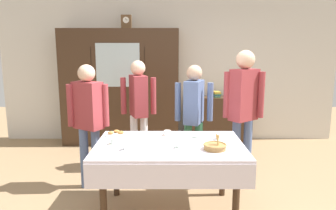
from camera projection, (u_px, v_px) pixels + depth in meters
The scene contains 22 objects.
ground_plane at pixel (168, 202), 3.70m from camera, with size 12.00×12.00×0.00m, color #997A56.
back_wall at pixel (167, 71), 6.06m from camera, with size 6.40×0.10×2.70m, color silver.
dining_table at pixel (168, 154), 3.35m from camera, with size 1.58×1.05×0.77m.
wall_cabinet at pixel (119, 87), 5.82m from camera, with size 2.14×0.46×2.12m.
mantel_clock at pixel (125, 22), 5.61m from camera, with size 0.18×0.11×0.24m.
bookshelf_low at pixel (215, 120), 5.99m from camera, with size 1.16×0.35×0.87m.
book_stack at pixel (215, 94), 5.90m from camera, with size 0.15×0.22×0.10m.
tea_cup_near_left at pixel (113, 142), 3.34m from camera, with size 0.13×0.13×0.06m.
tea_cup_center at pixel (197, 136), 3.57m from camera, with size 0.13×0.13×0.06m.
tea_cup_back_edge at pixel (218, 137), 3.51m from camera, with size 0.13×0.13×0.06m.
tea_cup_mid_right at pixel (125, 148), 3.15m from camera, with size 0.13×0.13×0.06m.
tea_cup_near_right at pixel (179, 145), 3.22m from camera, with size 0.13×0.13×0.06m.
tea_cup_far_left at pixel (166, 133), 3.67m from camera, with size 0.13×0.13×0.06m.
bread_basket at pixel (214, 146), 3.17m from camera, with size 0.24×0.24×0.16m.
pastry_plate at pixel (115, 134), 3.70m from camera, with size 0.28×0.28×0.05m.
spoon_far_left at pixel (144, 143), 3.37m from camera, with size 0.12×0.02×0.01m.
spoon_far_right at pixel (164, 142), 3.41m from camera, with size 0.12×0.02×0.01m.
spoon_mid_left at pixel (188, 141), 3.47m from camera, with size 0.12×0.02×0.01m.
person_behind_table_left at pixel (192, 110), 4.28m from camera, with size 0.52×0.41×1.56m.
person_near_right_end at pixel (137, 104), 4.61m from camera, with size 0.52×0.41×1.61m.
person_by_cabinet at pixel (242, 104), 4.02m from camera, with size 0.52×0.38×1.76m.
person_beside_shelf at pixel (87, 115), 3.93m from camera, with size 0.52×0.36×1.59m.
Camera 1 is at (-0.02, -3.43, 1.79)m, focal length 33.57 mm.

